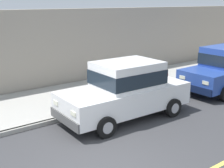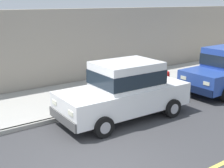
{
  "view_description": "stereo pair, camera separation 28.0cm",
  "coord_description": "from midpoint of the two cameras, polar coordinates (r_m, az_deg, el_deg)",
  "views": [
    {
      "loc": [
        5.22,
        -3.54,
        3.86
      ],
      "look_at": [
        -3.4,
        2.88,
        0.85
      ],
      "focal_mm": 48.02,
      "sensor_mm": 36.0,
      "label": 1
    },
    {
      "loc": [
        5.39,
        -3.32,
        3.86
      ],
      "look_at": [
        -3.4,
        2.88,
        0.85
      ],
      "focal_mm": 48.02,
      "sensor_mm": 36.0,
      "label": 2
    }
  ],
  "objects": [
    {
      "name": "curb",
      "position": [
        9.92,
        -13.71,
        -7.29
      ],
      "size": [
        0.16,
        64.0,
        0.14
      ],
      "primitive_type": "cube",
      "color": "gray",
      "rests_on": "ground"
    },
    {
      "name": "fire_hydrant",
      "position": [
        13.48,
        9.66,
        0.87
      ],
      "size": [
        0.34,
        0.24,
        0.72
      ],
      "color": "red",
      "rests_on": "sidewalk"
    },
    {
      "name": "building_facade",
      "position": [
        15.89,
        1.32,
        8.0
      ],
      "size": [
        0.5,
        20.0,
        3.5
      ],
      "primitive_type": "cube",
      "color": "#9E9384",
      "rests_on": "ground"
    },
    {
      "name": "sidewalk",
      "position": [
        11.5,
        -17.28,
        -4.34
      ],
      "size": [
        3.6,
        64.0,
        0.14
      ],
      "primitive_type": "cube",
      "color": "#A8A59E",
      "rests_on": "ground"
    },
    {
      "name": "dog_black",
      "position": [
        13.08,
        -3.43,
        0.39
      ],
      "size": [
        0.65,
        0.48,
        0.49
      ],
      "color": "black",
      "rests_on": "sidewalk"
    },
    {
      "name": "car_white_sedan",
      "position": [
        10.02,
        1.81,
        -1.06
      ],
      "size": [
        2.09,
        4.63,
        1.92
      ],
      "color": "white",
      "rests_on": "ground"
    }
  ]
}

